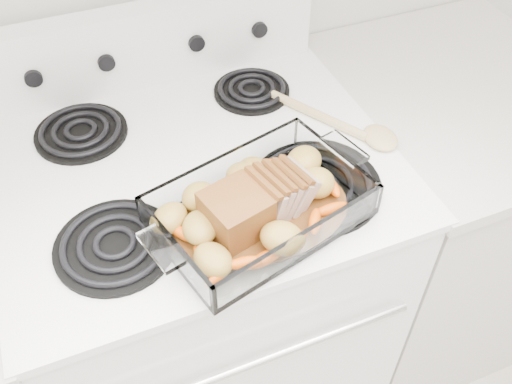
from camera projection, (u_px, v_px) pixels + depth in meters
name	position (u px, v px, depth m)	size (l,w,h in m)	color
electric_range	(207.00, 289.00, 1.46)	(0.78, 0.70, 1.12)	white
counter_right	(426.00, 219.00, 1.64)	(0.58, 0.68, 0.93)	beige
baking_dish	(260.00, 211.00, 1.00)	(0.35, 0.23, 0.07)	white
pork_roast	(250.00, 204.00, 0.97)	(0.20, 0.10, 0.08)	brown
roast_vegetables	(250.00, 192.00, 1.01)	(0.39, 0.21, 0.05)	#EF5B10
wooden_spoon	(353.00, 128.00, 1.18)	(0.19, 0.26, 0.02)	#D7C081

